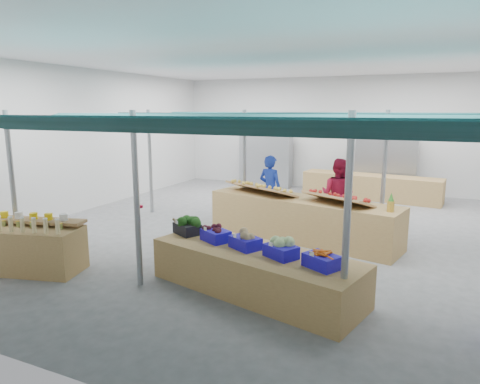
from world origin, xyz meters
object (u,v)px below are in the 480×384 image
Objects in this scene: vendor_left at (270,189)px; vendor_right at (338,195)px; bottle_shelf at (32,247)px; fruit_counter at (302,219)px; veg_counter at (255,271)px.

vendor_left and vendor_right have the same top height.
fruit_counter is at bearing 30.28° from bottle_shelf.
vendor_right is (1.80, 0.00, 0.00)m from vendor_left.
vendor_right is (0.47, 4.29, 0.55)m from veg_counter.
vendor_left is (-1.33, 4.29, 0.55)m from veg_counter.
fruit_counter is 2.50× the size of vendor_left.
bottle_shelf is 0.56× the size of veg_counter.
fruit_counter is 1.68m from vendor_left.
veg_counter is (4.20, 0.84, -0.10)m from bottle_shelf.
bottle_shelf is at bearing -154.58° from veg_counter.
vendor_right is at bearing 97.86° from veg_counter.
vendor_left reaches higher than fruit_counter.
bottle_shelf reaches higher than veg_counter.
veg_counter is 0.80× the size of fruit_counter.
vendor_right is at bearing 33.24° from bottle_shelf.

